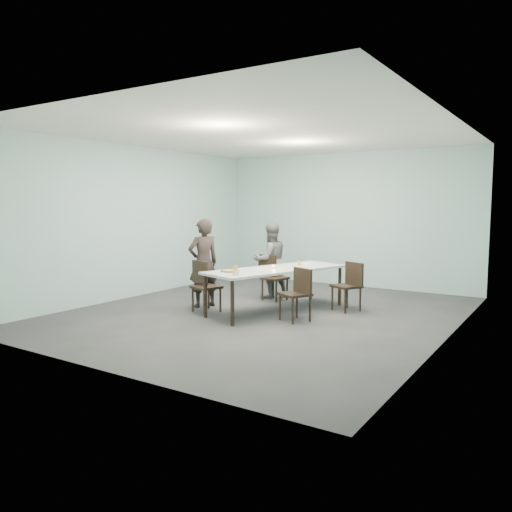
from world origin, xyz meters
The scene contains 16 objects.
ground centered at (0.00, 0.00, 0.00)m, with size 7.00×7.00×0.00m, color #333335.
room_shell centered at (0.00, 0.00, 2.03)m, with size 6.02×7.02×3.01m.
table centered at (0.11, 0.23, 0.69)m, with size 1.66×2.75×0.75m.
chair_near_left centered at (-0.96, -0.44, 0.50)m, with size 0.65×0.52×0.87m.
chair_far_left centered at (-0.50, 1.08, 0.50)m, with size 0.64×0.47×0.87m.
chair_near_right centered at (0.80, -0.26, 0.50)m, with size 0.65×0.56×0.87m.
chair_far_right centered at (1.18, 0.89, 0.50)m, with size 0.65×0.56×0.87m.
diner_near centered at (-1.20, -0.14, 0.80)m, with size 0.58×0.38×1.59m, color black.
diner_far centered at (-0.65, 1.29, 0.75)m, with size 0.72×0.56×1.49m, color slate.
pizza centered at (-0.29, -0.59, 0.77)m, with size 0.34×0.34×0.04m.
side_plate centered at (0.07, -0.27, 0.76)m, with size 0.18×0.18×0.01m, color white.
beer_glass centered at (-0.01, -0.83, 0.82)m, with size 0.08×0.08×0.15m, color orange.
water_tumbler centered at (0.03, -0.84, 0.80)m, with size 0.08×0.08×0.09m, color silver.
tealight centered at (0.11, 0.15, 0.77)m, with size 0.06×0.06×0.05m.
amber_tumbler centered at (0.23, 0.84, 0.79)m, with size 0.07×0.07×0.08m, color orange.
menu centered at (0.23, 1.09, 0.75)m, with size 0.30×0.22×0.01m, color silver.
Camera 1 is at (4.42, -7.12, 1.86)m, focal length 35.00 mm.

